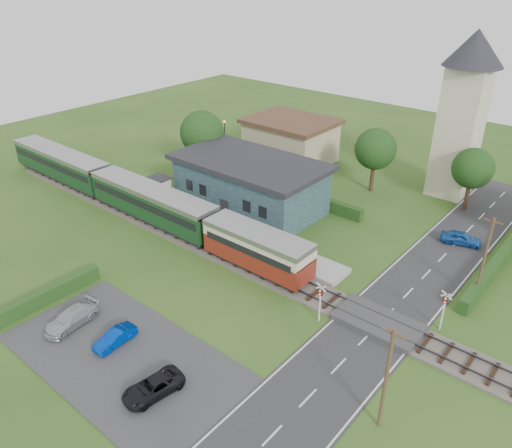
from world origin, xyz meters
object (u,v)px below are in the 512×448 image
Objects in this scene: car_park_blue at (115,338)px; crossing_signal_far at (445,305)px; house_west at (291,140)px; church_tower at (465,104)px; train at (132,194)px; car_park_dark at (153,387)px; car_park_silver at (71,318)px; pedestrian_near at (263,236)px; pedestrian_far at (174,201)px; station_building at (250,183)px; equipment_hut at (158,189)px; crossing_signal_near at (320,297)px; car_on_road at (461,238)px.

crossing_signal_far is at bearing 41.53° from car_park_blue.
church_tower is at bearing 8.53° from house_west.
car_park_blue is at bearing -41.48° from train.
car_park_silver is at bearing -173.99° from car_park_dark.
church_tower is 25.97m from pedestrian_near.
pedestrian_far is at bearing 109.37° from car_park_silver.
crossing_signal_far is 2.02× the size of pedestrian_far.
crossing_signal_far is 0.85× the size of car_park_dark.
pedestrian_far is at bearing -90.84° from house_west.
train reaches higher than car_park_dark.
station_building is 23.71m from car_park_blue.
crossing_signal_near reaches higher than equipment_hut.
station_building reaches higher than train.
car_park_silver is at bearing -77.93° from house_west.
station_building reaches higher than car_park_silver.
station_building is at bearing -38.52° from pedestrian_near.
crossing_signal_far is 20.46m from car_park_dark.
house_west is at bearing 109.65° from station_building.
car_park_blue is (-13.23, -28.97, -0.06)m from car_on_road.
house_west reaches higher than train.
crossing_signal_near is (1.40, -28.41, -8.08)m from church_tower.
crossing_signal_near is 0.78× the size of car_park_silver.
car_park_blue is at bearing 137.95° from car_on_road.
train is 2.45× the size of church_tower.
car_park_dark is at bearing 148.14° from car_on_road.
crossing_signal_near is at bearing -34.81° from station_building.
church_tower reaches higher than pedestrian_far.
car_on_road is (-3.30, 13.03, -1.48)m from crossing_signal_far.
car_park_silver reaches higher than car_park_blue.
equipment_hut reaches higher than pedestrian_near.
pedestrian_near is (3.66, 17.42, 0.61)m from car_park_silver.
equipment_hut is 0.66× the size of car_park_dark.
crossing_signal_far is (28.60, -20.61, -0.65)m from house_west.
crossing_signal_near reaches higher than pedestrian_far.
equipment_hut is 30.85m from car_on_road.
station_building is 14.87m from house_west.
equipment_hut is at bearing 147.47° from car_park_dark.
house_west is 2.56× the size of car_park_silver.
pedestrian_far is (-0.29, -20.05, -1.53)m from house_west.
station_building is 26.97m from car_park_dark.
car_park_silver is 1.09× the size of car_park_dark.
crossing_signal_near reaches higher than car_park_blue.
train is 15.23m from pedestrian_near.
car_park_silver is 19.18m from pedestrian_far.
pedestrian_near is (-9.75, 5.49, -0.84)m from crossing_signal_near.
train is at bearing -175.70° from crossing_signal_far.
station_building is 4.88× the size of crossing_signal_far.
crossing_signal_near is 1.92× the size of pedestrian_near.
car_on_road is at bearing 28.39° from train.
car_on_road is (28.30, 12.23, -1.08)m from equipment_hut.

